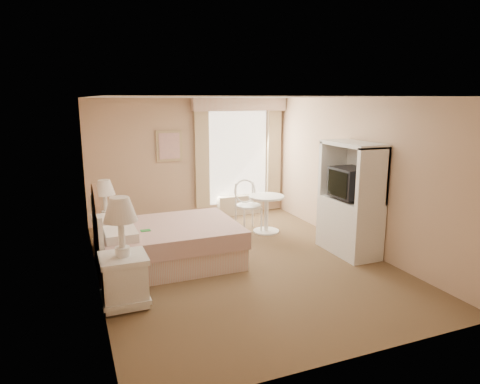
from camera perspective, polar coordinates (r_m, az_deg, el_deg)
name	(u,v)px	position (r m, az deg, el deg)	size (l,w,h in m)	color
room	(240,183)	(6.37, 0.05, 1.21)	(4.21, 5.51, 2.51)	brown
window	(239,153)	(9.18, -0.09, 5.20)	(2.05, 0.22, 2.51)	white
framed_art	(169,146)	(8.77, -9.43, 6.08)	(0.52, 0.04, 0.62)	tan
bed	(163,243)	(6.65, -10.28, -6.64)	(2.09, 1.59, 1.41)	#D89F8D
nightstand_near	(123,266)	(5.40, -15.28, -9.55)	(0.55, 0.55, 1.34)	white
nightstand_far	(107,223)	(7.54, -17.34, -3.97)	(0.48, 0.48, 1.15)	white
round_table	(266,208)	(8.07, 3.54, -2.12)	(0.67, 0.67, 0.70)	white
cafe_chair	(247,201)	(8.15, 0.94, -1.25)	(0.50, 0.50, 0.98)	white
armoire	(350,208)	(7.14, 14.49, -2.07)	(0.55, 1.09, 1.82)	white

